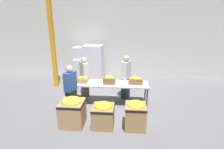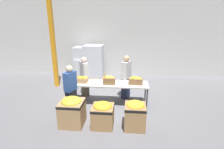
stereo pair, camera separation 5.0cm
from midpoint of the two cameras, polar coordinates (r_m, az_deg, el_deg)
ground_plane at (r=6.44m, az=-1.33°, el=-9.41°), size 30.00×30.00×0.00m
wall_back at (r=9.49m, az=1.07°, el=11.86°), size 16.00×0.08×4.00m
sorting_table at (r=6.14m, az=-1.38°, el=-3.27°), size 2.77×0.75×0.79m
banana_box_0 at (r=6.26m, az=-10.01°, el=-1.58°), size 0.40×0.32×0.24m
banana_box_1 at (r=6.00m, az=-1.13°, el=-1.77°), size 0.41×0.28×0.29m
banana_box_2 at (r=6.05m, az=7.49°, el=-1.90°), size 0.46×0.28×0.27m
volunteer_0 at (r=6.86m, az=-9.20°, el=-0.84°), size 0.42×0.47×1.58m
volunteer_1 at (r=5.75m, az=-13.55°, el=-4.76°), size 0.35×0.47×1.56m
volunteer_2 at (r=6.64m, az=4.37°, el=-0.89°), size 0.39×0.50×1.66m
donation_bin_0 at (r=5.17m, az=-13.06°, el=-11.38°), size 0.66×0.66×0.85m
donation_bin_1 at (r=5.02m, az=-3.21°, el=-12.68°), size 0.60×0.60×0.73m
donation_bin_2 at (r=4.96m, az=7.37°, el=-12.63°), size 0.57×0.57×0.81m
support_pillar at (r=7.99m, az=-19.05°, el=9.94°), size 0.17×0.17×4.00m
pallet_stack_0 at (r=8.98m, az=-6.25°, el=3.98°), size 1.04×1.04×1.71m
pallet_stack_1 at (r=9.30m, az=-9.83°, el=3.90°), size 0.91×0.91×1.59m
pallet_stack_2 at (r=9.23m, az=-9.22°, el=1.99°), size 0.94×0.94×1.01m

